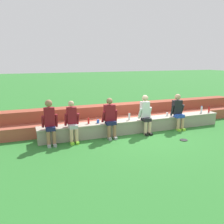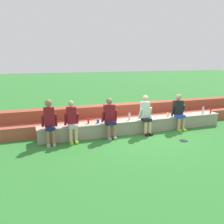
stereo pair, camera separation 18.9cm
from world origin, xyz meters
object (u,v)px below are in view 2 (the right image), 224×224
(person_left_of_center, at_px, (72,121))
(person_right_of_center, at_px, (146,114))
(person_far_right, at_px, (179,111))
(plastic_cup_middle, at_px, (98,121))
(water_bottle_center_gap, at_px, (88,121))
(plastic_cup_left_end, at_px, (151,117))
(person_center, at_px, (110,117))
(water_bottle_near_left, at_px, (129,116))
(water_bottle_near_right, at_px, (211,110))
(frisbee, at_px, (184,141))
(water_bottle_mid_right, at_px, (203,110))
(person_far_left, at_px, (49,121))
(plastic_cup_right_end, at_px, (168,114))

(person_left_of_center, bearing_deg, person_right_of_center, -1.09)
(person_far_right, relative_size, plastic_cup_middle, 11.45)
(water_bottle_center_gap, height_order, plastic_cup_left_end, water_bottle_center_gap)
(person_far_right, relative_size, water_bottle_center_gap, 6.56)
(person_left_of_center, xyz_separation_m, person_right_of_center, (2.66, -0.05, 0.04))
(person_left_of_center, bearing_deg, plastic_cup_middle, 12.49)
(person_center, distance_m, person_far_right, 2.80)
(water_bottle_near_left, bearing_deg, water_bottle_near_right, -0.63)
(plastic_cup_left_end, bearing_deg, person_center, -171.34)
(frisbee, bearing_deg, water_bottle_near_right, 31.30)
(person_far_right, distance_m, water_bottle_near_left, 1.97)
(person_far_right, distance_m, plastic_cup_left_end, 1.13)
(water_bottle_mid_right, xyz_separation_m, plastic_cup_middle, (-4.50, -0.03, -0.07))
(water_bottle_near_left, height_order, plastic_cup_middle, water_bottle_near_left)
(water_bottle_near_right, relative_size, plastic_cup_middle, 2.33)
(water_bottle_near_right, xyz_separation_m, plastic_cup_middle, (-4.85, 0.01, -0.07))
(person_right_of_center, xyz_separation_m, water_bottle_near_left, (-0.52, 0.28, -0.12))
(frisbee, bearing_deg, person_center, 152.39)
(person_center, distance_m, water_bottle_near_right, 4.50)
(person_far_left, height_order, person_far_right, person_far_left)
(plastic_cup_middle, relative_size, plastic_cup_right_end, 0.93)
(person_left_of_center, bearing_deg, person_far_right, 0.08)
(person_left_of_center, height_order, water_bottle_near_left, person_left_of_center)
(person_left_of_center, relative_size, water_bottle_center_gap, 6.51)
(person_right_of_center, height_order, plastic_cup_right_end, person_right_of_center)
(person_right_of_center, relative_size, plastic_cup_middle, 11.80)
(person_left_of_center, xyz_separation_m, frisbee, (3.51, -1.19, -0.70))
(person_far_right, height_order, plastic_cup_right_end, person_far_right)
(person_center, relative_size, frisbee, 5.33)
(person_left_of_center, distance_m, water_bottle_near_left, 2.16)
(person_right_of_center, bearing_deg, plastic_cup_right_end, 15.98)
(plastic_cup_middle, bearing_deg, water_bottle_mid_right, 0.42)
(person_right_of_center, height_order, water_bottle_center_gap, person_right_of_center)
(plastic_cup_left_end, bearing_deg, frisbee, -70.53)
(person_far_left, xyz_separation_m, person_left_of_center, (0.71, 0.01, -0.07))
(person_right_of_center, height_order, plastic_cup_left_end, person_right_of_center)
(person_far_left, distance_m, person_left_of_center, 0.71)
(person_left_of_center, height_order, water_bottle_mid_right, person_left_of_center)
(person_center, height_order, frisbee, person_center)
(person_right_of_center, bearing_deg, person_left_of_center, 178.91)
(person_left_of_center, relative_size, person_center, 0.98)
(person_right_of_center, bearing_deg, water_bottle_center_gap, 171.72)
(person_center, xyz_separation_m, plastic_cup_left_end, (1.71, 0.26, -0.20))
(water_bottle_mid_right, distance_m, water_bottle_center_gap, 4.83)
(person_right_of_center, distance_m, frisbee, 1.60)
(water_bottle_center_gap, relative_size, frisbee, 0.80)
(water_bottle_center_gap, xyz_separation_m, plastic_cup_left_end, (2.40, -0.02, -0.05))
(person_far_left, distance_m, plastic_cup_left_end, 3.73)
(plastic_cup_middle, bearing_deg, plastic_cup_right_end, 1.33)
(frisbee, bearing_deg, person_far_right, 63.69)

